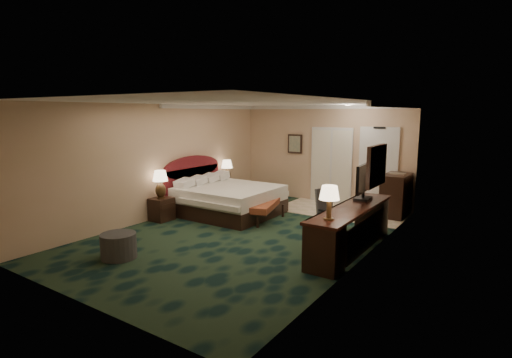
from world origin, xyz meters
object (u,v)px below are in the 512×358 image
Objects in this scene: bed at (230,200)px; minibar at (396,195)px; desk at (351,229)px; lamp_far at (227,171)px; bed_bench at (264,211)px; lamp_near at (160,184)px; nightstand_near at (162,209)px; tv at (364,182)px; desk_chair at (332,216)px; ottoman at (119,246)px; nightstand_far at (228,191)px.

bed is 4.07m from minibar.
minibar is at bearing 89.93° from desk.
lamp_far reaches higher than bed_bench.
lamp_near is 2.49m from bed_bench.
lamp_far reaches higher than bed.
nightstand_near is 4.64m from tv.
desk_chair is at bearing -23.86° from lamp_far.
lamp_near is at bearing -141.86° from minibar.
nightstand_near is at bearing -174.11° from desk.
ottoman is at bearing -85.84° from bed.
ottoman is 0.59× the size of desk_chair.
minibar is (0.04, 2.30, -0.65)m from tv.
minibar is at bearing 60.08° from ottoman.
desk_chair is (-0.50, 0.28, 0.11)m from desk.
bed reaches higher than bed_bench.
ottoman is at bearing -112.02° from desk_chair.
minibar is (0.50, 2.72, 0.00)m from desk_chair.
ottoman is at bearing -119.92° from minibar.
lamp_far is at bearing 130.23° from bed.
tv is at bearing 63.91° from desk_chair.
nightstand_near is 0.92× the size of nightstand_far.
lamp_far is 4.60m from tv.
nightstand_near is 2.49m from nightstand_far.
lamp_far is at bearing 104.74° from ottoman.
tv is 0.87× the size of minibar.
bed is 4.12× the size of nightstand_near.
bed is at bearing 54.31° from nightstand_near.
lamp_far reaches higher than ottoman.
desk_chair is (2.72, 2.88, 0.30)m from ottoman.
bed is at bearing 94.16° from ottoman.
nightstand_far reaches higher than ottoman.
lamp_near is at bearing -163.71° from bed_bench.
tv reaches higher than nightstand_far.
lamp_far is 0.58× the size of desk_chair.
bed reaches higher than nightstand_far.
ottoman is at bearing -138.14° from tv.
nightstand_near is 0.59m from lamp_near.
nightstand_far is at bearing 32.48° from lamp_far.
lamp_near is at bearing -125.01° from bed.
nightstand_near is 0.59× the size of tv.
nightstand_near is at bearing -142.07° from minibar.
lamp_far is at bearing 155.44° from desk.
bed_bench is at bearing -138.28° from minibar.
nightstand_near is at bearing 119.73° from ottoman.
lamp_far is 0.99× the size of ottoman.
nightstand_far is 4.87m from desk.
bed_bench is at bearing 32.81° from nightstand_near.
lamp_near reaches higher than bed_bench.
bed is 2.12× the size of minibar.
bed is 3.50m from ottoman.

